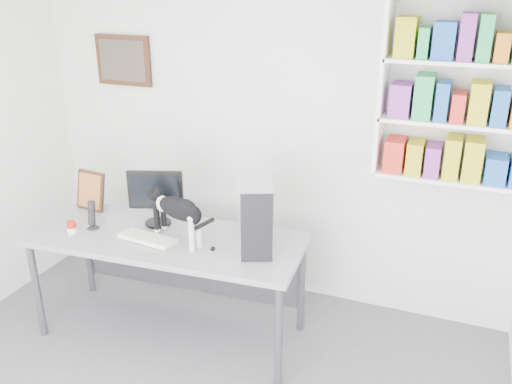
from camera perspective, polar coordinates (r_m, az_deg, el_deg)
room at (r=2.73m, az=-13.49°, el=-5.43°), size 4.01×4.01×2.70m
bookshelf at (r=3.88m, az=20.62°, el=9.77°), size 1.03×0.28×1.24m
wall_art at (r=4.84m, az=-13.79°, el=13.31°), size 0.52×0.04×0.42m
desk at (r=4.16m, az=-9.04°, el=-9.70°), size 2.02×0.90×0.82m
monitor at (r=4.08m, az=-10.47°, el=-0.56°), size 0.45×0.32×0.43m
keyboard at (r=3.92m, az=-11.34°, el=-4.80°), size 0.44×0.21×0.03m
pc_tower at (r=3.69m, az=-0.04°, el=-2.20°), size 0.39×0.54×0.49m
speaker at (r=4.17m, az=-16.90°, el=-2.27°), size 0.10×0.10×0.22m
leaning_print at (r=4.50m, az=-17.01°, el=0.23°), size 0.27×0.13×0.32m
soup_can at (r=4.15m, az=-18.84°, el=-3.56°), size 0.07×0.07×0.10m
cat at (r=3.79m, az=-8.20°, el=-2.88°), size 0.59×0.32×0.35m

